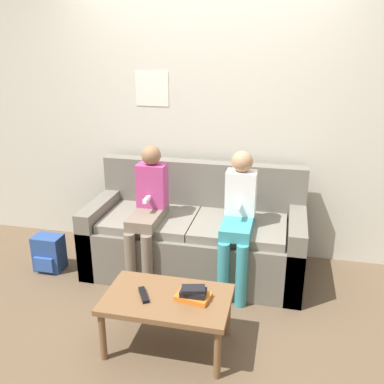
# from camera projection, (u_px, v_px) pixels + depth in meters

# --- Properties ---
(ground_plane) EXTENTS (10.00, 10.00, 0.00)m
(ground_plane) POSITION_uv_depth(u_px,v_px,m) (181.00, 301.00, 3.37)
(ground_plane) COLOR brown
(wall_back) EXTENTS (8.00, 0.07, 2.60)m
(wall_back) POSITION_uv_depth(u_px,v_px,m) (207.00, 115.00, 3.85)
(wall_back) COLOR beige
(wall_back) RESTS_ON ground_plane
(couch) EXTENTS (1.84, 0.80, 0.92)m
(couch) POSITION_uv_depth(u_px,v_px,m) (196.00, 238.00, 3.74)
(couch) COLOR #6B665B
(couch) RESTS_ON ground_plane
(coffee_table) EXTENTS (0.82, 0.50, 0.38)m
(coffee_table) POSITION_uv_depth(u_px,v_px,m) (167.00, 303.00, 2.77)
(coffee_table) COLOR brown
(coffee_table) RESTS_ON ground_plane
(person_left) EXTENTS (0.24, 0.55, 1.13)m
(person_left) POSITION_uv_depth(u_px,v_px,m) (148.00, 208.00, 3.52)
(person_left) COLOR #756656
(person_left) RESTS_ON ground_plane
(person_right) EXTENTS (0.24, 0.55, 1.13)m
(person_right) POSITION_uv_depth(u_px,v_px,m) (238.00, 215.00, 3.37)
(person_right) COLOR teal
(person_right) RESTS_ON ground_plane
(tv_remote) EXTENTS (0.12, 0.17, 0.02)m
(tv_remote) POSITION_uv_depth(u_px,v_px,m) (144.00, 295.00, 2.76)
(tv_remote) COLOR black
(tv_remote) RESTS_ON coffee_table
(book_stack) EXTENTS (0.23, 0.17, 0.09)m
(book_stack) POSITION_uv_depth(u_px,v_px,m) (193.00, 294.00, 2.72)
(book_stack) COLOR orange
(book_stack) RESTS_ON coffee_table
(backpack) EXTENTS (0.25, 0.20, 0.32)m
(backpack) POSITION_uv_depth(u_px,v_px,m) (49.00, 253.00, 3.79)
(backpack) COLOR #284789
(backpack) RESTS_ON ground_plane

